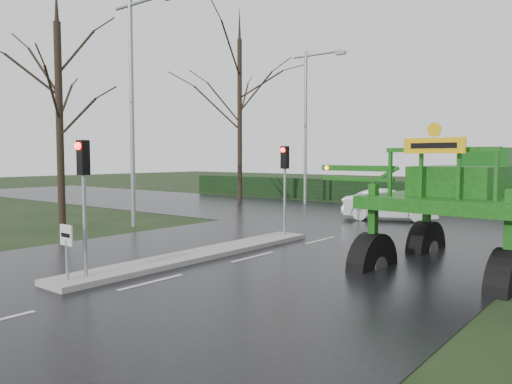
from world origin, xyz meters
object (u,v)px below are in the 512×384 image
Objects in this scene: white_sedan at (389,220)px; keep_left_sign at (67,243)px; traffic_signal_near at (83,178)px; crop_sprayer at (378,184)px; traffic_signal_mid at (285,171)px; street_light_left_far at (310,113)px; street_light_left_near at (136,91)px.

keep_left_sign is at bearing 155.27° from white_sedan.
keep_left_sign is at bearing -90.00° from traffic_signal_near.
keep_left_sign is at bearing -121.56° from crop_sprayer.
traffic_signal_near is at bearing 90.00° from keep_left_sign.
crop_sprayer is (4.82, 6.25, -0.25)m from traffic_signal_near.
traffic_signal_mid reaches higher than keep_left_sign.
street_light_left_far is 19.19m from crop_sprayer.
white_sedan is at bearing 87.34° from keep_left_sign.
crop_sprayer is at bearing 179.78° from white_sedan.
white_sedan is at bearing 115.81° from crop_sprayer.
keep_left_sign is 0.30× the size of white_sedan.
white_sedan is at bearing 87.26° from traffic_signal_near.
white_sedan is (7.68, 9.31, -5.99)m from street_light_left_near.
keep_left_sign is at bearing -47.41° from street_light_left_near.
white_sedan is (-4.03, 10.06, -2.35)m from crop_sprayer.
street_light_left_far reaches higher than keep_left_sign.
traffic_signal_near is at bearing -123.64° from crop_sprayer.
street_light_left_far is at bearing 36.49° from white_sedan.
crop_sprayer is at bearing -3.69° from street_light_left_near.
traffic_signal_near is at bearing -90.00° from traffic_signal_mid.
street_light_left_far is 10.81m from white_sedan.
keep_left_sign is 9.12m from traffic_signal_mid.
traffic_signal_near is 0.35× the size of street_light_left_far.
street_light_left_near is at bearing -167.79° from traffic_signal_mid.
white_sedan is at bearing 50.48° from street_light_left_near.
street_light_left_far is (-6.89, 12.51, 3.40)m from traffic_signal_mid.
street_light_left_near is 14.00m from street_light_left_far.
street_light_left_near is (-6.89, -1.49, 3.40)m from traffic_signal_mid.
street_light_left_far reaches higher than traffic_signal_near.
traffic_signal_mid is 7.83m from street_light_left_near.
traffic_signal_near is (0.00, 0.49, 1.53)m from keep_left_sign.
crop_sprayer is at bearing -25.02° from traffic_signal_mid.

